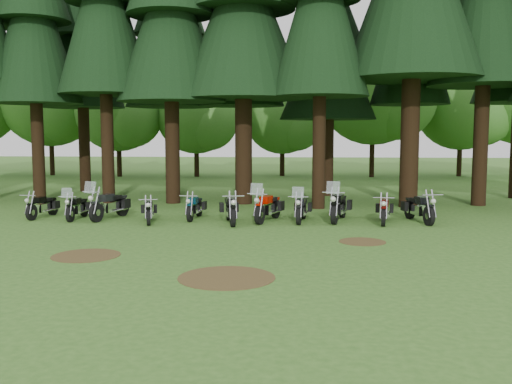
% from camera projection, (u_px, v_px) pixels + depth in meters
% --- Properties ---
extents(ground, '(120.00, 120.00, 0.00)m').
position_uv_depth(ground, '(210.00, 243.00, 16.81)').
color(ground, '#376922').
rests_on(ground, ground).
extents(pine_back_1, '(4.52, 4.52, 16.22)m').
position_uv_depth(pine_back_1, '(80.00, 12.00, 30.73)').
color(pine_back_1, black).
rests_on(pine_back_1, ground).
extents(pine_back_2, '(4.85, 4.85, 16.30)m').
position_uv_depth(pine_back_2, '(169.00, 10.00, 30.42)').
color(pine_back_2, black).
rests_on(pine_back_2, ground).
extents(pine_back_3, '(4.35, 4.35, 16.20)m').
position_uv_depth(pine_back_3, '(241.00, 4.00, 28.67)').
color(pine_back_3, black).
rests_on(pine_back_3, ground).
extents(pine_back_4, '(4.94, 4.94, 13.78)m').
position_uv_depth(pine_back_4, '(329.00, 33.00, 28.79)').
color(pine_back_4, black).
rests_on(pine_back_4, ground).
extents(decid_1, '(7.91, 7.69, 9.88)m').
position_uv_depth(decid_1, '(53.00, 98.00, 42.97)').
color(decid_1, black).
rests_on(decid_1, ground).
extents(decid_2, '(6.72, 6.53, 8.40)m').
position_uv_depth(decid_2, '(121.00, 109.00, 41.66)').
color(decid_2, black).
rests_on(decid_2, ground).
extents(decid_3, '(6.12, 5.95, 7.65)m').
position_uv_depth(decid_3, '(199.00, 115.00, 41.62)').
color(decid_3, black).
rests_on(decid_3, ground).
extents(decid_4, '(5.93, 5.76, 7.41)m').
position_uv_depth(decid_4, '(286.00, 118.00, 42.34)').
color(decid_4, black).
rests_on(decid_4, ground).
extents(decid_5, '(8.45, 8.21, 10.56)m').
position_uv_depth(decid_5, '(379.00, 91.00, 41.04)').
color(decid_5, black).
rests_on(decid_5, ground).
extents(decid_6, '(7.06, 6.86, 8.82)m').
position_uv_depth(decid_6, '(466.00, 106.00, 41.93)').
color(decid_6, black).
rests_on(decid_6, ground).
extents(dirt_patch_0, '(1.80, 1.80, 0.01)m').
position_uv_depth(dirt_patch_0, '(86.00, 255.00, 15.05)').
color(dirt_patch_0, '#4C3D1E').
rests_on(dirt_patch_0, ground).
extents(dirt_patch_1, '(1.40, 1.40, 0.01)m').
position_uv_depth(dirt_patch_1, '(362.00, 242.00, 16.96)').
color(dirt_patch_1, '#4C3D1E').
rests_on(dirt_patch_1, ground).
extents(dirt_patch_2, '(2.20, 2.20, 0.01)m').
position_uv_depth(dirt_patch_2, '(227.00, 277.00, 12.77)').
color(dirt_patch_2, '#4C3D1E').
rests_on(dirt_patch_2, ground).
extents(motorcycle_0, '(0.41, 2.00, 0.82)m').
position_uv_depth(motorcycle_0, '(43.00, 207.00, 21.76)').
color(motorcycle_0, black).
rests_on(motorcycle_0, ground).
extents(motorcycle_1, '(0.38, 2.03, 1.28)m').
position_uv_depth(motorcycle_1, '(77.00, 208.00, 21.36)').
color(motorcycle_1, black).
rests_on(motorcycle_1, ground).
extents(motorcycle_2, '(0.96, 2.38, 1.52)m').
position_uv_depth(motorcycle_2, '(110.00, 206.00, 21.41)').
color(motorcycle_2, black).
rests_on(motorcycle_2, ground).
extents(motorcycle_3, '(0.59, 1.94, 0.80)m').
position_uv_depth(motorcycle_3, '(149.00, 211.00, 20.59)').
color(motorcycle_3, black).
rests_on(motorcycle_3, ground).
extents(motorcycle_4, '(0.33, 2.05, 0.83)m').
position_uv_depth(motorcycle_4, '(195.00, 208.00, 21.44)').
color(motorcycle_4, black).
rests_on(motorcycle_4, ground).
extents(motorcycle_5, '(0.63, 2.28, 0.94)m').
position_uv_depth(motorcycle_5, '(231.00, 210.00, 20.42)').
color(motorcycle_5, black).
rests_on(motorcycle_5, ground).
extents(motorcycle_6, '(1.00, 2.35, 1.50)m').
position_uv_depth(motorcycle_6, '(268.00, 208.00, 20.86)').
color(motorcycle_6, black).
rests_on(motorcycle_6, ground).
extents(motorcycle_7, '(0.55, 2.20, 1.38)m').
position_uv_depth(motorcycle_7, '(301.00, 209.00, 20.76)').
color(motorcycle_7, black).
rests_on(motorcycle_7, ground).
extents(motorcycle_8, '(0.89, 2.48, 1.56)m').
position_uv_depth(motorcycle_8, '(339.00, 207.00, 20.92)').
color(motorcycle_8, black).
rests_on(motorcycle_8, ground).
extents(motorcycle_9, '(0.50, 2.15, 0.88)m').
position_uv_depth(motorcycle_9, '(384.00, 211.00, 20.45)').
color(motorcycle_9, black).
rests_on(motorcycle_9, ground).
extents(motorcycle_10, '(0.66, 2.30, 0.95)m').
position_uv_depth(motorcycle_10, '(419.00, 209.00, 20.66)').
color(motorcycle_10, black).
rests_on(motorcycle_10, ground).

